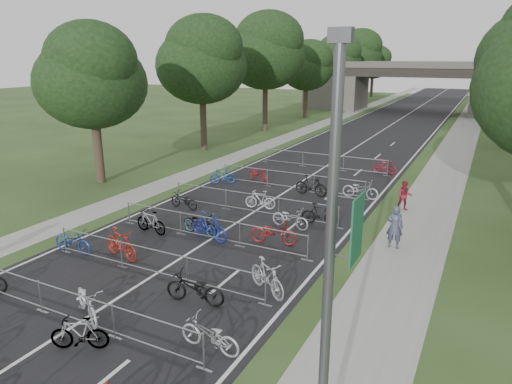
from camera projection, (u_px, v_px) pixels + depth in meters
road at (391, 125)px, 53.37m from camera, size 11.00×140.00×0.01m
sidewalk_right at (465, 130)px, 49.86m from camera, size 3.00×140.00×0.01m
sidewalk_left at (329, 121)px, 56.65m from camera, size 2.00×140.00×0.01m
lane_markings at (391, 125)px, 53.37m from camera, size 0.12×140.00×0.00m
overpass_bridge at (414, 87)px, 65.14m from camera, size 31.00×8.00×7.05m
lamppost at (330, 277)px, 7.60m from camera, size 0.61×0.65×8.21m
tree_left_0 at (91, 79)px, 27.47m from camera, size 6.72×6.72×10.25m
tree_left_1 at (202, 62)px, 37.46m from camera, size 7.56×7.56×11.53m
tree_left_2 at (266, 53)px, 47.45m from camera, size 8.40×8.40×12.81m
tree_left_3 at (307, 67)px, 58.14m from camera, size 6.72×6.72×10.25m
tree_left_4 at (336, 59)px, 68.13m from camera, size 7.56×7.56×11.53m
tree_left_5 at (358, 54)px, 78.12m from camera, size 8.40×8.40×12.81m
tree_left_6 at (374, 63)px, 88.81m from camera, size 6.72×6.72×10.25m
barrier_row_1 at (75, 308)px, 13.68m from camera, size 9.70×0.08×1.10m
barrier_row_2 at (153, 262)px, 16.75m from camera, size 9.70×0.08×1.10m
barrier_row_3 at (209, 229)px, 19.98m from camera, size 9.70×0.08×1.10m
barrier_row_4 at (252, 203)px, 23.39m from camera, size 9.70×0.08×1.10m
barrier_row_5 at (290, 181)px, 27.65m from camera, size 9.70×0.08×1.10m
barrier_row_6 at (323, 161)px, 32.76m from camera, size 9.70×0.08×1.10m
bike_5 at (87, 303)px, 13.97m from camera, size 2.22×1.69×1.12m
bike_6 at (79, 334)px, 12.52m from camera, size 1.67×1.14×0.98m
bike_7 at (209, 335)px, 12.44m from camera, size 1.89×0.70×0.99m
bike_8 at (73, 241)px, 18.75m from camera, size 1.93×0.75×1.00m
bike_9 at (121, 244)px, 18.14m from camera, size 2.16×1.10×1.25m
bike_10 at (195, 289)px, 14.83m from camera, size 2.15×1.02×1.08m
bike_11 at (267, 277)px, 15.48m from camera, size 2.02×1.54×1.22m
bike_12 at (151, 222)px, 20.78m from camera, size 1.85×0.72×1.08m
bike_13 at (200, 224)px, 20.59m from camera, size 2.08×0.98×1.05m
bike_14 at (209, 227)px, 19.98m from camera, size 2.16×1.02×1.25m
bike_15 at (274, 232)px, 19.61m from camera, size 2.13×1.10×1.07m
bike_16 at (184, 200)px, 24.16m from camera, size 1.79×0.74×0.92m
bike_17 at (260, 200)px, 24.12m from camera, size 1.73×0.74×1.01m
bike_18 at (290, 218)px, 21.42m from camera, size 1.99×0.89×1.01m
bike_19 at (320, 214)px, 21.79m from camera, size 1.87×0.82×1.09m
bike_20 at (223, 176)px, 28.89m from camera, size 1.64×1.28×0.99m
bike_21 at (258, 174)px, 29.37m from camera, size 2.09×1.61×1.05m
bike_22 at (311, 186)px, 26.39m from camera, size 2.05×0.76×1.20m
bike_23 at (360, 189)px, 25.86m from camera, size 2.07×0.73×1.08m
bike_27 at (385, 167)px, 31.32m from camera, size 1.69×0.68×0.99m
pedestrian_a at (395, 227)px, 19.10m from camera, size 0.72×0.51×1.87m
pedestrian_b at (405, 196)px, 23.81m from camera, size 0.89×0.76×1.59m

